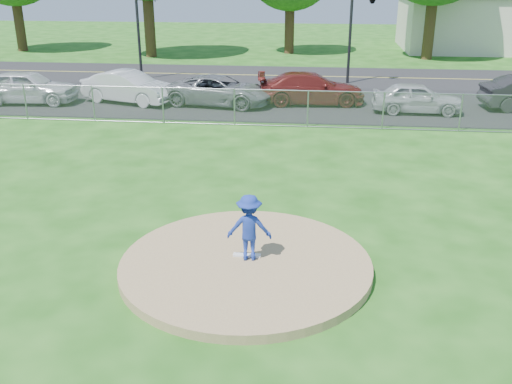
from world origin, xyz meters
TOP-DOWN VIEW (x-y plane):
  - ground at (0.00, 10.00)m, footprint 120.00×120.00m
  - pitchers_mound at (0.00, 0.00)m, footprint 5.40×5.40m
  - pitching_rubber at (0.00, 0.20)m, footprint 0.60×0.15m
  - chain_link_fence at (0.00, 12.00)m, footprint 40.00×0.06m
  - parking_lot at (0.00, 16.50)m, footprint 50.00×8.00m
  - street at (0.00, 24.00)m, footprint 60.00×7.00m
  - commercial_building at (16.00, 38.00)m, footprint 16.40×9.40m
  - traffic_signal_left at (-8.76, 22.00)m, footprint 1.28×0.20m
  - pitcher at (0.07, 0.10)m, footprint 0.98×0.61m
  - traffic_cone at (-4.76, 15.71)m, footprint 0.39×0.39m
  - parked_car_silver at (-12.41, 15.00)m, footprint 4.74×2.18m
  - parked_car_white at (-7.67, 15.66)m, footprint 4.82×2.90m
  - parked_car_gray at (-3.25, 15.63)m, footprint 5.28×3.08m
  - parked_car_darkred at (1.04, 16.38)m, footprint 5.24×2.53m
  - parked_car_pearl at (5.78, 15.05)m, footprint 3.99×1.68m

SIDE VIEW (x-z plane):
  - ground at x=0.00m, z-range 0.00..0.00m
  - street at x=0.00m, z-range 0.00..0.01m
  - parking_lot at x=0.00m, z-range 0.00..0.01m
  - pitchers_mound at x=0.00m, z-range 0.00..0.20m
  - pitching_rubber at x=0.00m, z-range 0.20..0.24m
  - traffic_cone at x=-4.76m, z-range 0.01..0.77m
  - parked_car_pearl at x=5.78m, z-range 0.01..1.36m
  - parked_car_gray at x=-3.25m, z-range 0.01..1.39m
  - parked_car_darkred at x=1.04m, z-range 0.01..1.48m
  - chain_link_fence at x=0.00m, z-range 0.00..1.50m
  - parked_car_white at x=-7.67m, z-range 0.01..1.51m
  - parked_car_silver at x=-12.41m, z-range 0.01..1.58m
  - pitcher at x=0.07m, z-range 0.20..1.67m
  - commercial_building at x=16.00m, z-range 0.01..4.31m
  - traffic_signal_left at x=-8.76m, z-range 0.56..6.16m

